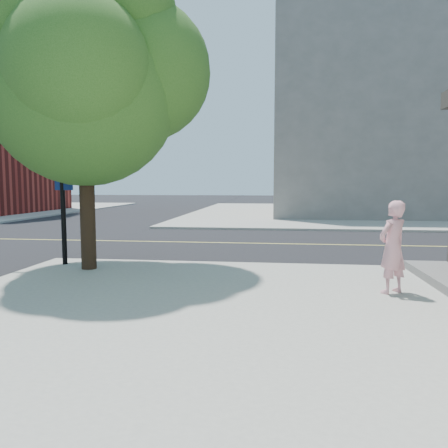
# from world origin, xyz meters

# --- Properties ---
(ground) EXTENTS (140.00, 140.00, 0.00)m
(ground) POSITION_xyz_m (0.00, 0.00, 0.00)
(ground) COLOR black
(ground) RESTS_ON ground
(road_ew) EXTENTS (140.00, 9.00, 0.01)m
(road_ew) POSITION_xyz_m (0.00, 4.50, 0.01)
(road_ew) COLOR black
(road_ew) RESTS_ON ground
(sidewalk_ne) EXTENTS (29.00, 25.00, 0.12)m
(sidewalk_ne) POSITION_xyz_m (13.50, 21.50, 0.06)
(sidewalk_ne) COLOR #99988E
(sidewalk_ne) RESTS_ON ground
(filler_ne) EXTENTS (18.00, 16.00, 14.00)m
(filler_ne) POSITION_xyz_m (14.00, 22.00, 7.12)
(filler_ne) COLOR slate
(filler_ne) RESTS_ON sidewalk_ne
(man_on_phone) EXTENTS (0.78, 0.74, 1.79)m
(man_on_phone) POSITION_xyz_m (7.43, -2.88, 1.01)
(man_on_phone) COLOR pink
(man_on_phone) RESTS_ON sidewalk_se
(street_tree) EXTENTS (5.61, 5.10, 7.45)m
(street_tree) POSITION_xyz_m (0.72, -1.31, 4.93)
(street_tree) COLOR black
(street_tree) RESTS_ON sidewalk_se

